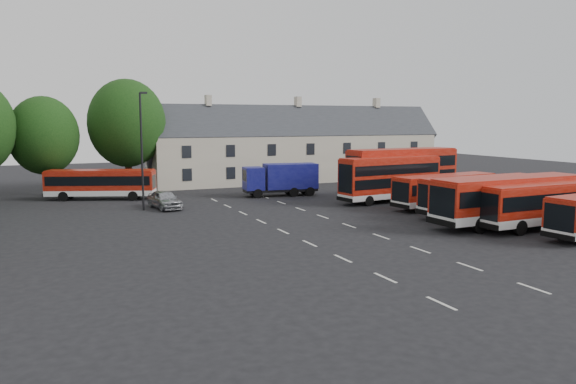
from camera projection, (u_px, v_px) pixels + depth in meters
name	position (u px, v px, depth m)	size (l,w,h in m)	color
ground	(296.00, 237.00, 35.11)	(140.00, 140.00, 0.00)	black
lane_markings	(317.00, 228.00, 37.93)	(5.15, 33.80, 0.01)	beige
terrace_houses	(298.00, 149.00, 67.45)	(35.70, 7.13, 10.06)	beige
bus_row_b	(545.00, 201.00, 37.90)	(11.03, 2.97, 3.09)	silver
bus_row_c	(510.00, 196.00, 38.79)	(12.12, 3.21, 3.40)	silver
bus_row_d	(482.00, 192.00, 42.69)	(10.76, 2.96, 3.01)	silver
bus_row_e	(445.00, 188.00, 46.57)	(10.01, 3.37, 2.78)	silver
bus_dd_south	(390.00, 176.00, 49.98)	(10.01, 3.29, 4.03)	silver
bus_dd_north	(402.00, 170.00, 52.72)	(11.46, 3.55, 4.62)	silver
bus_north	(101.00, 182.00, 51.62)	(9.86, 5.48, 2.74)	silver
box_truck	(281.00, 178.00, 54.14)	(7.31, 3.11, 3.10)	black
silver_car	(165.00, 199.00, 46.36)	(1.80, 4.48, 1.53)	#A8AAB0
lamppost	(142.00, 148.00, 45.02)	(0.66, 0.31, 9.52)	black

